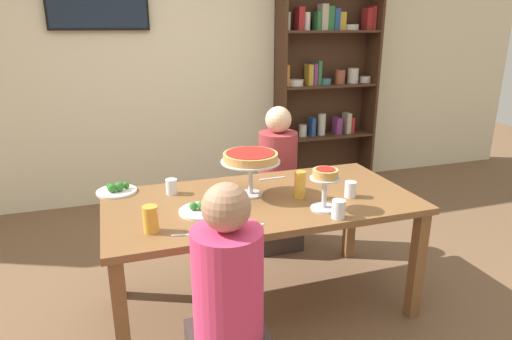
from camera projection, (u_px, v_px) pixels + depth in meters
The scene contains 20 objects.
ground_plane at pixel (261, 305), 2.91m from camera, with size 12.00×12.00×0.00m, color brown.
rear_partition at pixel (189, 59), 4.46m from camera, with size 8.00×0.12×2.80m, color beige.
dining_table at pixel (261, 211), 2.71m from camera, with size 1.83×0.91×0.74m.
bookshelf at pixel (325, 80), 4.80m from camera, with size 1.10×0.30×2.21m.
television at pixel (97, 1), 3.97m from camera, with size 0.88×0.05×0.49m.
diner_far_right at pixel (277, 189), 3.55m from camera, with size 0.34×0.34×1.15m.
diner_near_left at pixel (229, 327), 1.93m from camera, with size 0.34×0.34×1.15m.
deep_dish_pizza_stand at pixel (250, 159), 2.67m from camera, with size 0.36×0.36×0.27m.
personal_pizza_stand at pixel (325, 182), 2.48m from camera, with size 0.17×0.17×0.24m.
salad_plate_near_diner at pixel (201, 210), 2.49m from camera, with size 0.26×0.26×0.06m.
salad_plate_far_diner at pixel (117, 190), 2.77m from camera, with size 0.24×0.24×0.07m.
beer_glass_amber_tall at pixel (300, 185), 2.67m from camera, with size 0.07×0.07×0.17m, color gold.
beer_glass_amber_short at pixel (151, 219), 2.23m from camera, with size 0.08×0.08×0.14m, color gold.
water_glass_clear_near at pixel (172, 187), 2.75m from camera, with size 0.07×0.07×0.09m, color white.
water_glass_clear_far at pixel (338, 209), 2.40m from camera, with size 0.07×0.07×0.10m, color white.
water_glass_clear_spare at pixel (350, 189), 2.69m from camera, with size 0.07×0.07×0.10m, color white.
cutlery_fork_near at pixel (325, 172), 3.15m from camera, with size 0.18×0.02×0.01m, color silver.
cutlery_knife_near at pixel (190, 235), 2.22m from camera, with size 0.18×0.02×0.01m, color silver.
cutlery_fork_far at pixel (272, 178), 3.03m from camera, with size 0.18×0.02×0.01m, color silver.
cutlery_knife_far at pixel (247, 226), 2.31m from camera, with size 0.18×0.02×0.01m, color silver.
Camera 1 is at (-0.82, -2.36, 1.74)m, focal length 31.46 mm.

